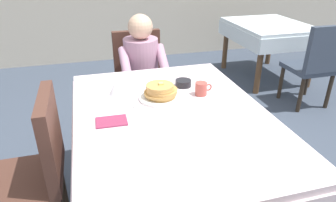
{
  "coord_description": "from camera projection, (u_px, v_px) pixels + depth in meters",
  "views": [
    {
      "loc": [
        -0.43,
        -1.48,
        1.58
      ],
      "look_at": [
        -0.01,
        0.06,
        0.79
      ],
      "focal_mm": 32.51,
      "sensor_mm": 36.0,
      "label": 1
    }
  ],
  "objects": [
    {
      "name": "dining_table_main",
      "position": [
        172.0,
        126.0,
        1.79
      ],
      "size": [
        1.12,
        1.52,
        0.74
      ],
      "color": "silver",
      "rests_on": "ground"
    },
    {
      "name": "chair_diner",
      "position": [
        140.0,
        75.0,
        2.86
      ],
      "size": [
        0.44,
        0.45,
        0.93
      ],
      "rotation": [
        0.0,
        0.0,
        3.14
      ],
      "color": "#4C2D23",
      "rests_on": "ground"
    },
    {
      "name": "diner_person",
      "position": [
        142.0,
        67.0,
        2.67
      ],
      "size": [
        0.4,
        0.43,
        1.12
      ],
      "rotation": [
        0.0,
        0.0,
        3.14
      ],
      "color": "#B2849E",
      "rests_on": "ground"
    },
    {
      "name": "chair_left_side",
      "position": [
        37.0,
        165.0,
        1.66
      ],
      "size": [
        0.45,
        0.44,
        0.93
      ],
      "rotation": [
        0.0,
        0.0,
        1.57
      ],
      "color": "#4C2D23",
      "rests_on": "ground"
    },
    {
      "name": "plate_breakfast",
      "position": [
        161.0,
        97.0,
        1.93
      ],
      "size": [
        0.28,
        0.28,
        0.02
      ],
      "primitive_type": "cylinder",
      "color": "white",
      "rests_on": "dining_table_main"
    },
    {
      "name": "breakfast_stack",
      "position": [
        161.0,
        91.0,
        1.9
      ],
      "size": [
        0.21,
        0.21,
        0.09
      ],
      "color": "tan",
      "rests_on": "plate_breakfast"
    },
    {
      "name": "cup_coffee",
      "position": [
        201.0,
        89.0,
        1.96
      ],
      "size": [
        0.11,
        0.08,
        0.08
      ],
      "color": "#B24C42",
      "rests_on": "dining_table_main"
    },
    {
      "name": "bowl_butter",
      "position": [
        183.0,
        83.0,
        2.1
      ],
      "size": [
        0.11,
        0.11,
        0.04
      ],
      "primitive_type": "cylinder",
      "color": "black",
      "rests_on": "dining_table_main"
    },
    {
      "name": "syrup_pitcher",
      "position": [
        115.0,
        89.0,
        1.97
      ],
      "size": [
        0.08,
        0.08,
        0.07
      ],
      "color": "silver",
      "rests_on": "dining_table_main"
    },
    {
      "name": "fork_left_of_plate",
      "position": [
        132.0,
        103.0,
        1.87
      ],
      "size": [
        0.03,
        0.18,
        0.0
      ],
      "primitive_type": "cube",
      "rotation": [
        0.0,
        0.0,
        1.68
      ],
      "color": "silver",
      "rests_on": "dining_table_main"
    },
    {
      "name": "knife_right_of_plate",
      "position": [
        190.0,
        96.0,
        1.96
      ],
      "size": [
        0.02,
        0.2,
        0.0
      ],
      "primitive_type": "cube",
      "rotation": [
        0.0,
        0.0,
        1.58
      ],
      "color": "silver",
      "rests_on": "dining_table_main"
    },
    {
      "name": "spoon_near_edge",
      "position": [
        172.0,
        124.0,
        1.64
      ],
      "size": [
        0.15,
        0.03,
        0.0
      ],
      "primitive_type": "cube",
      "rotation": [
        0.0,
        0.0,
        -0.13
      ],
      "color": "silver",
      "rests_on": "dining_table_main"
    },
    {
      "name": "napkin_folded",
      "position": [
        111.0,
        121.0,
        1.66
      ],
      "size": [
        0.17,
        0.13,
        0.01
      ],
      "primitive_type": "cube",
      "rotation": [
        0.0,
        0.0,
        -0.03
      ],
      "color": "#8C2D4C",
      "rests_on": "dining_table_main"
    },
    {
      "name": "background_table_far",
      "position": [
        268.0,
        32.0,
        3.99
      ],
      "size": [
        0.92,
        1.12,
        0.74
      ],
      "color": "silver",
      "rests_on": "ground"
    },
    {
      "name": "background_chair_empty",
      "position": [
        316.0,
        62.0,
        3.21
      ],
      "size": [
        0.44,
        0.45,
        0.93
      ],
      "color": "#384251",
      "rests_on": "ground"
    }
  ]
}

